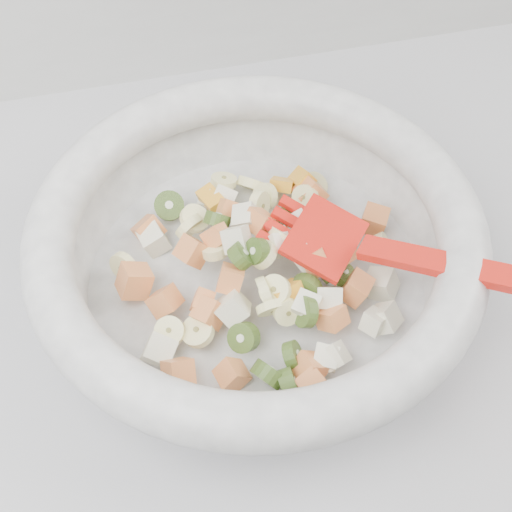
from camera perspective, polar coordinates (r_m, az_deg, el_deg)
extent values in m
cube|color=#A4A5AA|center=(1.03, -7.20, -17.14)|extent=(2.00, 0.60, 0.90)
cylinder|color=white|center=(0.62, 0.00, -2.19)|extent=(0.30, 0.30, 0.02)
torus|color=white|center=(0.56, 0.00, 1.97)|extent=(0.37, 0.37, 0.04)
cylinder|color=#F2EDA1|center=(0.66, 4.02, 5.16)|extent=(0.03, 0.02, 0.03)
cylinder|color=#F2EDA1|center=(0.61, 4.52, 2.20)|extent=(0.04, 0.02, 0.04)
cylinder|color=#F2EDA1|center=(0.56, 1.28, -4.15)|extent=(0.04, 0.02, 0.04)
cylinder|color=#F2EDA1|center=(0.63, 10.12, 0.87)|extent=(0.02, 0.03, 0.03)
cylinder|color=#F2EDA1|center=(0.62, -5.31, 2.32)|extent=(0.04, 0.02, 0.04)
cylinder|color=#F2EDA1|center=(0.67, 4.67, 5.64)|extent=(0.04, 0.03, 0.02)
cylinder|color=#F2EDA1|center=(0.57, 0.59, 0.10)|extent=(0.03, 0.03, 0.03)
cylinder|color=#F2EDA1|center=(0.67, -0.36, 5.76)|extent=(0.04, 0.03, 0.04)
cylinder|color=#F2EDA1|center=(0.66, 4.34, 4.91)|extent=(0.03, 0.03, 0.03)
cylinder|color=#F2EDA1|center=(0.64, 3.96, 4.70)|extent=(0.03, 0.03, 0.03)
cylinder|color=#F2EDA1|center=(0.62, 6.49, 2.41)|extent=(0.02, 0.03, 0.03)
cylinder|color=#F2EDA1|center=(0.59, -3.31, 0.54)|extent=(0.03, 0.03, 0.02)
cylinder|color=#F2EDA1|center=(0.66, -2.59, 6.03)|extent=(0.03, 0.03, 0.02)
cylinder|color=#F2EDA1|center=(0.56, 1.53, -2.76)|extent=(0.03, 0.04, 0.02)
cylinder|color=#F2EDA1|center=(0.56, -6.93, -6.00)|extent=(0.03, 0.03, 0.02)
cylinder|color=#F2EDA1|center=(0.62, -4.94, 3.02)|extent=(0.03, 0.03, 0.02)
cylinder|color=#F2EDA1|center=(0.65, 0.72, 4.80)|extent=(0.02, 0.03, 0.03)
cylinder|color=#F2EDA1|center=(0.61, -10.53, -0.85)|extent=(0.03, 0.03, 0.04)
cylinder|color=#F2EDA1|center=(0.56, -4.69, -6.03)|extent=(0.04, 0.04, 0.02)
cylinder|color=#F2EDA1|center=(0.63, 0.25, 4.02)|extent=(0.03, 0.03, 0.03)
cylinder|color=#F2EDA1|center=(0.56, 2.51, -4.50)|extent=(0.02, 0.02, 0.02)
cylinder|color=#F2EDA1|center=(0.59, 2.17, 1.51)|extent=(0.03, 0.03, 0.03)
cylinder|color=#F2EDA1|center=(0.56, 0.76, -3.03)|extent=(0.02, 0.04, 0.04)
cube|color=#D68A43|center=(0.60, 0.29, 2.73)|extent=(0.03, 0.03, 0.03)
cube|color=#D68A43|center=(0.55, 4.32, -8.93)|extent=(0.03, 0.03, 0.03)
cube|color=#D68A43|center=(0.59, -9.70, -1.98)|extent=(0.03, 0.03, 0.04)
cube|color=#D68A43|center=(0.61, -2.18, 3.60)|extent=(0.03, 0.03, 0.03)
cube|color=#D68A43|center=(0.55, -1.93, -9.46)|extent=(0.03, 0.02, 0.03)
cube|color=#D68A43|center=(0.55, -6.23, -9.33)|extent=(0.03, 0.03, 0.03)
cube|color=#D68A43|center=(0.56, -3.75, -4.56)|extent=(0.03, 0.03, 0.03)
cube|color=#D68A43|center=(0.54, 4.43, -10.12)|extent=(0.03, 0.03, 0.03)
cube|color=#D68A43|center=(0.61, 6.13, 1.55)|extent=(0.03, 0.04, 0.04)
cube|color=#D68A43|center=(0.58, -7.30, -3.59)|extent=(0.03, 0.03, 0.03)
cube|color=#D68A43|center=(0.65, 4.38, 5.08)|extent=(0.03, 0.03, 0.04)
cube|color=#D68A43|center=(0.57, -4.29, -3.65)|extent=(0.02, 0.03, 0.03)
cube|color=#D68A43|center=(0.58, 4.82, -0.47)|extent=(0.03, 0.03, 0.03)
cube|color=#D68A43|center=(0.63, -8.59, 2.06)|extent=(0.03, 0.03, 0.03)
cube|color=#D68A43|center=(0.58, 8.01, -2.57)|extent=(0.03, 0.03, 0.03)
cube|color=#D68A43|center=(0.62, 3.42, 2.78)|extent=(0.03, 0.02, 0.03)
cube|color=#D68A43|center=(0.59, -5.13, 0.36)|extent=(0.03, 0.03, 0.03)
cube|color=#D68A43|center=(0.59, -3.18, 1.56)|extent=(0.03, 0.03, 0.03)
cube|color=#D68A43|center=(0.57, 6.09, -4.91)|extent=(0.03, 0.03, 0.03)
cube|color=#D68A43|center=(0.60, 6.85, 0.42)|extent=(0.03, 0.03, 0.03)
cube|color=#D68A43|center=(0.57, -2.05, -1.88)|extent=(0.03, 0.03, 0.03)
cube|color=#D68A43|center=(0.64, 9.45, 2.88)|extent=(0.03, 0.03, 0.03)
cylinder|color=#6D9F35|center=(0.59, 6.23, -1.17)|extent=(0.03, 0.03, 0.03)
cylinder|color=#6D9F35|center=(0.59, 6.93, -1.42)|extent=(0.03, 0.03, 0.02)
cylinder|color=#6D9F35|center=(0.65, -6.96, 4.02)|extent=(0.04, 0.03, 0.03)
cylinder|color=#6D9F35|center=(0.61, -3.12, 2.90)|extent=(0.03, 0.02, 0.03)
cylinder|color=#6D9F35|center=(0.54, 0.96, -9.46)|extent=(0.03, 0.03, 0.04)
cylinder|color=#6D9F35|center=(0.56, -0.99, -6.54)|extent=(0.03, 0.03, 0.03)
cylinder|color=#6D9F35|center=(0.57, 3.99, -2.67)|extent=(0.03, 0.03, 0.04)
cylinder|color=#6D9F35|center=(0.57, 0.07, 0.37)|extent=(0.02, 0.03, 0.03)
cylinder|color=#6D9F35|center=(0.55, 2.99, -7.96)|extent=(0.02, 0.03, 0.03)
cylinder|color=#6D9F35|center=(0.56, 4.00, -4.49)|extent=(0.02, 0.04, 0.04)
cylinder|color=#6D9F35|center=(0.61, 1.95, 3.10)|extent=(0.03, 0.02, 0.03)
cylinder|color=#6D9F35|center=(0.54, 2.62, -10.17)|extent=(0.02, 0.03, 0.03)
cylinder|color=#6D9F35|center=(0.57, -1.19, 0.00)|extent=(0.03, 0.03, 0.03)
cube|color=beige|center=(0.57, 5.84, -3.32)|extent=(0.03, 0.03, 0.02)
cube|color=beige|center=(0.58, -1.55, 1.33)|extent=(0.03, 0.03, 0.03)
cube|color=beige|center=(0.64, -2.55, 4.68)|extent=(0.03, 0.03, 0.03)
cube|color=beige|center=(0.55, 6.35, -7.95)|extent=(0.03, 0.02, 0.03)
cube|color=beige|center=(0.56, -7.75, -7.50)|extent=(0.03, 0.03, 0.03)
cube|color=beige|center=(0.63, -8.16, 1.28)|extent=(0.03, 0.03, 0.03)
cube|color=beige|center=(0.58, 10.28, -4.90)|extent=(0.03, 0.03, 0.03)
cube|color=beige|center=(0.60, 10.01, -2.24)|extent=(0.04, 0.03, 0.03)
cube|color=beige|center=(0.56, -1.86, -4.17)|extent=(0.03, 0.03, 0.03)
cube|color=beige|center=(0.55, 5.63, -8.10)|extent=(0.03, 0.03, 0.02)
cube|color=beige|center=(0.61, 3.45, 2.62)|extent=(0.03, 0.03, 0.03)
cube|color=beige|center=(0.58, 1.72, 0.82)|extent=(0.02, 0.02, 0.03)
cube|color=beige|center=(0.65, -3.62, 4.53)|extent=(0.03, 0.03, 0.03)
cube|color=beige|center=(0.57, 9.44, -5.20)|extent=(0.03, 0.03, 0.02)
cube|color=beige|center=(0.56, 4.10, -4.06)|extent=(0.03, 0.03, 0.02)
cube|color=beige|center=(0.60, -0.77, 3.02)|extent=(0.03, 0.03, 0.03)
cube|color=beige|center=(0.58, 4.25, 0.14)|extent=(0.03, 0.03, 0.03)
cube|color=orange|center=(0.67, 3.71, 6.15)|extent=(0.02, 0.03, 0.03)
cube|color=orange|center=(0.64, -3.59, 4.57)|extent=(0.03, 0.03, 0.02)
cube|color=orange|center=(0.56, 2.44, -2.94)|extent=(0.03, 0.03, 0.02)
cube|color=orange|center=(0.66, 2.10, 5.72)|extent=(0.03, 0.03, 0.02)
cube|color=red|center=(0.58, 5.49, 1.44)|extent=(0.08, 0.08, 0.02)
cube|color=red|center=(0.60, 3.11, 3.92)|extent=(0.03, 0.02, 0.01)
cube|color=red|center=(0.60, 2.52, 3.00)|extent=(0.03, 0.02, 0.01)
cube|color=red|center=(0.59, 1.90, 2.05)|extent=(0.03, 0.02, 0.01)
cube|color=red|center=(0.58, 1.27, 1.07)|extent=(0.03, 0.02, 0.01)
cube|color=red|center=(0.55, 17.86, -1.34)|extent=(0.16, 0.14, 0.05)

